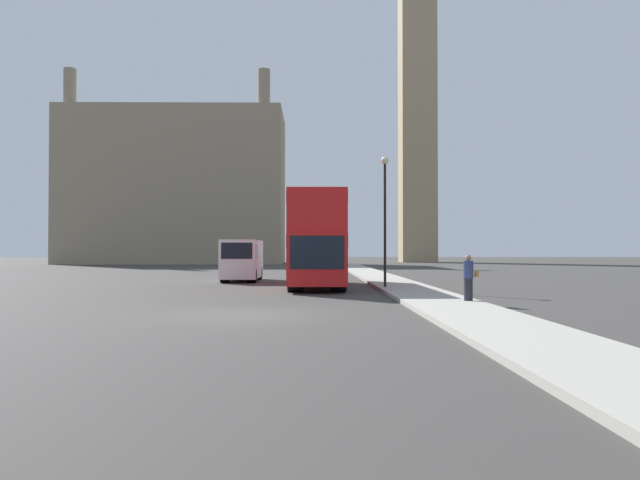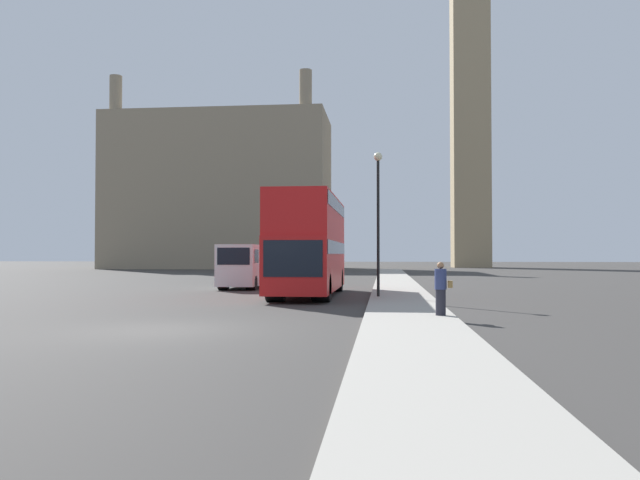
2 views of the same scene
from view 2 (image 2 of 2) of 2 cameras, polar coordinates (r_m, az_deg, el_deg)
name	(u,v)px [view 2 (image 2 of 2)]	position (r m, az deg, el deg)	size (l,w,h in m)	color
ground_plane	(162,330)	(16.38, -14.24, -7.98)	(300.00, 300.00, 0.00)	#383533
sidewalk_strip	(415,330)	(15.40, 8.64, -8.15)	(2.63, 120.00, 0.15)	#9E998E
clock_tower	(470,58)	(99.07, 13.53, 15.88)	(5.75, 5.92, 60.82)	tan
building_block_distant	(220,193)	(87.75, -9.11, 4.31)	(29.78, 13.45, 25.56)	gray
red_double_decker_bus	(309,242)	(28.68, -0.99, -0.14)	(2.62, 10.34, 4.51)	red
white_van	(245,265)	(35.38, -6.87, -2.29)	(2.06, 5.65, 2.44)	white
pedestrian	(441,289)	(18.39, 11.00, -4.38)	(0.50, 0.34, 1.54)	#23232D
street_lamp	(378,202)	(26.39, 5.34, 3.44)	(0.36, 0.36, 6.07)	black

